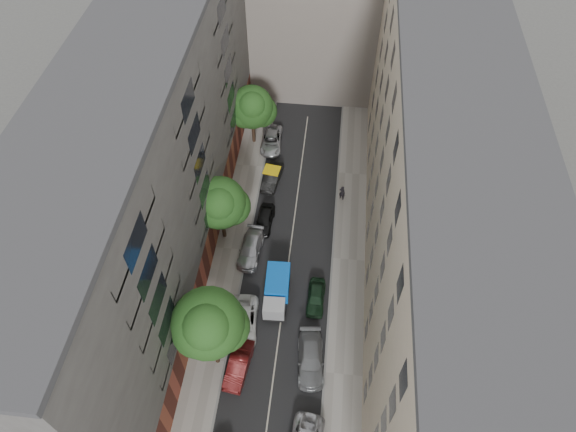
# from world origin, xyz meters

# --- Properties ---
(ground) EXTENTS (120.00, 120.00, 0.00)m
(ground) POSITION_xyz_m (0.00, 0.00, 0.00)
(ground) COLOR #4C4C49
(ground) RESTS_ON ground
(road_surface) EXTENTS (8.00, 44.00, 0.02)m
(road_surface) POSITION_xyz_m (0.00, 0.00, 0.01)
(road_surface) COLOR black
(road_surface) RESTS_ON ground
(sidewalk_left) EXTENTS (3.00, 44.00, 0.15)m
(sidewalk_left) POSITION_xyz_m (-5.50, 0.00, 0.07)
(sidewalk_left) COLOR gray
(sidewalk_left) RESTS_ON ground
(sidewalk_right) EXTENTS (3.00, 44.00, 0.15)m
(sidewalk_right) POSITION_xyz_m (5.50, 0.00, 0.07)
(sidewalk_right) COLOR gray
(sidewalk_right) RESTS_ON ground
(building_left) EXTENTS (8.00, 44.00, 20.00)m
(building_left) POSITION_xyz_m (-11.00, 0.00, 10.00)
(building_left) COLOR #464341
(building_left) RESTS_ON ground
(building_right) EXTENTS (8.00, 44.00, 20.00)m
(building_right) POSITION_xyz_m (11.00, 0.00, 10.00)
(building_right) COLOR #BFAE95
(building_right) RESTS_ON ground
(building_endcap) EXTENTS (18.00, 12.00, 18.00)m
(building_endcap) POSITION_xyz_m (0.00, 28.00, 9.00)
(building_endcap) COLOR slate
(building_endcap) RESTS_ON ground
(tarp_truck) EXTENTS (2.11, 4.92, 2.24)m
(tarp_truck) POSITION_xyz_m (-0.60, -4.69, 1.24)
(tarp_truck) COLOR black
(tarp_truck) RESTS_ON ground
(car_left_1) EXTENTS (2.03, 4.47, 1.42)m
(car_left_1) POSITION_xyz_m (-2.80, -11.40, 0.71)
(car_left_1) COLOR #4B0F0F
(car_left_1) RESTS_ON ground
(car_left_2) EXTENTS (2.75, 5.29, 1.42)m
(car_left_2) POSITION_xyz_m (-3.07, -7.70, 0.71)
(car_left_2) COLOR silver
(car_left_2) RESTS_ON ground
(car_left_3) EXTENTS (2.22, 4.83, 1.37)m
(car_left_3) POSITION_xyz_m (-3.60, -0.20, 0.68)
(car_left_3) COLOR #B9B9BE
(car_left_3) RESTS_ON ground
(car_left_4) EXTENTS (1.78, 3.98, 1.33)m
(car_left_4) POSITION_xyz_m (-2.80, 3.40, 0.67)
(car_left_4) COLOR black
(car_left_4) RESTS_ON ground
(car_left_5) EXTENTS (2.05, 4.38, 1.39)m
(car_left_5) POSITION_xyz_m (-2.80, 9.00, 0.70)
(car_left_5) COLOR black
(car_left_5) RESTS_ON ground
(car_left_6) EXTENTS (2.50, 4.98, 1.35)m
(car_left_6) POSITION_xyz_m (-3.60, 14.60, 0.68)
(car_left_6) COLOR #B6B7BB
(car_left_6) RESTS_ON ground
(car_right_1) EXTENTS (2.51, 5.17, 1.45)m
(car_right_1) POSITION_xyz_m (2.80, -10.29, 0.72)
(car_right_1) COLOR slate
(car_right_1) RESTS_ON ground
(car_right_2) EXTENTS (1.58, 3.80, 1.29)m
(car_right_2) POSITION_xyz_m (2.80, -4.60, 0.64)
(car_right_2) COLOR black
(car_right_2) RESTS_ON ground
(tree_near) EXTENTS (5.50, 5.26, 9.38)m
(tree_near) POSITION_xyz_m (-4.50, -11.11, 6.47)
(tree_near) COLOR #382619
(tree_near) RESTS_ON sidewalk_left
(tree_mid) EXTENTS (5.09, 4.79, 7.28)m
(tree_mid) POSITION_xyz_m (-6.30, 1.32, 4.87)
(tree_mid) COLOR #382619
(tree_mid) RESTS_ON sidewalk_left
(tree_far) EXTENTS (4.94, 4.60, 7.13)m
(tree_far) POSITION_xyz_m (-5.52, 14.75, 4.79)
(tree_far) COLOR #382619
(tree_far) RESTS_ON sidewalk_left
(lamp_post) EXTENTS (0.36, 0.36, 5.92)m
(lamp_post) POSITION_xyz_m (-4.38, -9.07, 3.84)
(lamp_post) COLOR #1A5D31
(lamp_post) RESTS_ON sidewalk_left
(pedestrian) EXTENTS (0.76, 0.65, 1.77)m
(pedestrian) POSITION_xyz_m (4.50, 7.37, 1.04)
(pedestrian) COLOR black
(pedestrian) RESTS_ON sidewalk_right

